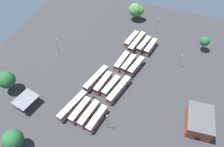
{
  "coord_description": "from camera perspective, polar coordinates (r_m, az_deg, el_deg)",
  "views": [
    {
      "loc": [
        60.61,
        20.06,
        72.82
      ],
      "look_at": [
        0.87,
        -1.82,
        1.54
      ],
      "focal_mm": 34.62,
      "sensor_mm": 36.0,
      "label": 1
    }
  ],
  "objects": [
    {
      "name": "bus_row2_slot3",
      "position": [
        89.48,
        1.81,
        -4.25
      ],
      "size": [
        15.14,
        6.15,
        3.52
      ],
      "color": "silver",
      "rests_on": "ground_plane"
    },
    {
      "name": "maintenance_shelter",
      "position": [
        90.63,
        -21.88,
        -6.35
      ],
      "size": [
        9.72,
        8.49,
        3.98
      ],
      "color": "slate",
      "rests_on": "ground_plane"
    },
    {
      "name": "tree_east_edge",
      "position": [
        80.5,
        -24.73,
        -15.52
      ],
      "size": [
        6.89,
        6.89,
        9.36
      ],
      "color": "brown",
      "rests_on": "ground_plane"
    },
    {
      "name": "tree_south_edge",
      "position": [
        126.93,
        6.15,
        16.37
      ],
      "size": [
        7.48,
        7.48,
        10.06
      ],
      "color": "brown",
      "rests_on": "ground_plane"
    },
    {
      "name": "bus_row0_slot1",
      "position": [
        111.29,
        6.61,
        8.27
      ],
      "size": [
        15.2,
        5.18,
        3.52
      ],
      "color": "silver",
      "rests_on": "ground_plane"
    },
    {
      "name": "bus_row0_slot2",
      "position": [
        110.23,
        8.39,
        7.59
      ],
      "size": [
        11.95,
        4.96,
        3.52
      ],
      "color": "silver",
      "rests_on": "ground_plane"
    },
    {
      "name": "bus_row3_slot1",
      "position": [
        84.68,
        -8.43,
        -9.52
      ],
      "size": [
        11.93,
        4.52,
        3.52
      ],
      "color": "silver",
      "rests_on": "ground_plane"
    },
    {
      "name": "tree_northeast",
      "position": [
        127.18,
        7.09,
        16.14
      ],
      "size": [
        5.68,
        5.68,
        8.77
      ],
      "color": "brown",
      "rests_on": "ground_plane"
    },
    {
      "name": "bus_row3_slot0",
      "position": [
        86.25,
        -10.34,
        -8.33
      ],
      "size": [
        15.12,
        6.32,
        3.52
      ],
      "color": "silver",
      "rests_on": "ground_plane"
    },
    {
      "name": "tree_west_edge",
      "position": [
        114.54,
        23.28,
        7.83
      ],
      "size": [
        4.65,
        4.65,
        7.8
      ],
      "color": "brown",
      "rests_on": "ground_plane"
    },
    {
      "name": "lamp_post_far_corner",
      "position": [
        78.34,
        -1.32,
        -12.43
      ],
      "size": [
        0.56,
        0.28,
        8.23
      ],
      "color": "slate",
      "rests_on": "ground_plane"
    },
    {
      "name": "bus_row1_slot1",
      "position": [
        100.56,
        2.61,
        3.31
      ],
      "size": [
        11.89,
        4.22,
        3.52
      ],
      "color": "silver",
      "rests_on": "ground_plane"
    },
    {
      "name": "bus_row3_slot3",
      "position": [
        82.04,
        -4.02,
        -11.83
      ],
      "size": [
        11.66,
        4.46,
        3.52
      ],
      "color": "silver",
      "rests_on": "ground_plane"
    },
    {
      "name": "ground_plane",
      "position": [
        96.84,
        1.19,
        -0.52
      ],
      "size": [
        125.89,
        125.89,
        0.0
      ],
      "primitive_type": "plane",
      "color": "#333335"
    },
    {
      "name": "lamp_post_near_entrance",
      "position": [
        102.5,
        17.6,
        3.38
      ],
      "size": [
        0.56,
        0.28,
        7.35
      ],
      "color": "slate",
      "rests_on": "ground_plane"
    },
    {
      "name": "bus_row0_slot3",
      "position": [
        109.39,
        10.14,
        6.93
      ],
      "size": [
        11.51,
        4.59,
        3.52
      ],
      "color": "silver",
      "rests_on": "ground_plane"
    },
    {
      "name": "bus_row2_slot2",
      "position": [
        90.55,
        -0.28,
        -3.35
      ],
      "size": [
        11.24,
        4.92,
        3.52
      ],
      "color": "silver",
      "rests_on": "ground_plane"
    },
    {
      "name": "bus_row0_slot0",
      "position": [
        112.65,
        5.18,
        8.98
      ],
      "size": [
        12.09,
        4.7,
        3.52
      ],
      "color": "silver",
      "rests_on": "ground_plane"
    },
    {
      "name": "bus_row1_slot2",
      "position": [
        99.6,
        4.4,
        2.64
      ],
      "size": [
        11.14,
        4.59,
        3.52
      ],
      "color": "silver",
      "rests_on": "ground_plane"
    },
    {
      "name": "bus_row2_slot1",
      "position": [
        91.83,
        -2.39,
        -2.41
      ],
      "size": [
        11.99,
        4.39,
        3.52
      ],
      "color": "silver",
      "rests_on": "ground_plane"
    },
    {
      "name": "bus_row2_slot0",
      "position": [
        93.5,
        -4.2,
        -1.29
      ],
      "size": [
        15.15,
        6.07,
        3.52
      ],
      "color": "silver",
      "rests_on": "ground_plane"
    },
    {
      "name": "lamp_post_by_building",
      "position": [
        119.07,
        11.85,
        12.41
      ],
      "size": [
        0.56,
        0.28,
        9.05
      ],
      "color": "slate",
      "rests_on": "ground_plane"
    },
    {
      "name": "lamp_post_mid_lot",
      "position": [
        105.88,
        -14.1,
        6.83
      ],
      "size": [
        0.56,
        0.28,
        9.45
      ],
      "color": "slate",
      "rests_on": "ground_plane"
    },
    {
      "name": "puddle_between_rows",
      "position": [
        95.97,
        4.78,
        -1.33
      ],
      "size": [
        3.25,
        3.25,
        0.01
      ],
      "primitive_type": "cylinder",
      "color": "black",
      "rests_on": "ground_plane"
    },
    {
      "name": "tree_north_edge",
      "position": [
        96.77,
        -26.12,
        -1.51
      ],
      "size": [
        7.08,
        7.08,
        9.88
      ],
      "color": "brown",
      "rests_on": "ground_plane"
    },
    {
      "name": "puddle_near_shelter",
      "position": [
        89.59,
        -4.86,
        -6.38
      ],
      "size": [
        1.59,
        1.59,
        0.01
      ],
      "primitive_type": "cylinder",
      "color": "black",
      "rests_on": "ground_plane"
    },
    {
      "name": "bus_row3_slot2",
      "position": [
        83.42,
        -6.14,
        -10.49
      ],
      "size": [
        12.06,
        4.57,
        3.52
      ],
      "color": "silver",
      "rests_on": "ground_plane"
    },
    {
      "name": "depot_building",
      "position": [
        86.03,
        21.99,
        -11.6
      ],
      "size": [
        13.46,
        10.27,
        5.97
      ],
      "color": "#99422D",
      "rests_on": "ground_plane"
    },
    {
      "name": "bus_row1_slot3",
      "position": [
        98.79,
        6.38,
        1.96
      ],
      "size": [
        11.78,
        5.26,
        3.52
      ],
      "color": "silver",
      "rests_on": "ground_plane"
    }
  ]
}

